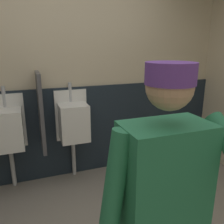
{
  "coord_description": "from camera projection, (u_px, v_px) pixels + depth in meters",
  "views": [
    {
      "loc": [
        -0.49,
        -1.4,
        1.68
      ],
      "look_at": [
        0.03,
        0.02,
        1.25
      ],
      "focal_mm": 37.76,
      "sensor_mm": 36.0,
      "label": 1
    }
  ],
  "objects": [
    {
      "name": "urinal_middle",
      "position": [
        73.0,
        121.0,
        2.89
      ],
      "size": [
        0.4,
        0.34,
        1.24
      ],
      "color": "white",
      "rests_on": "ground_plane"
    },
    {
      "name": "wainscot_band_back",
      "position": [
        71.0,
        132.0,
        3.07
      ],
      "size": [
        4.2,
        0.03,
        1.18
      ],
      "primitive_type": "cube",
      "color": "#19232D",
      "rests_on": "ground_plane"
    },
    {
      "name": "urinal_left",
      "position": [
        7.0,
        129.0,
        2.64
      ],
      "size": [
        0.4,
        0.34,
        1.24
      ],
      "color": "white",
      "rests_on": "ground_plane"
    },
    {
      "name": "person",
      "position": [
        163.0,
        208.0,
        1.12
      ],
      "size": [
        0.62,
        0.6,
        1.62
      ],
      "color": "#2D3342",
      "rests_on": "ground_plane"
    },
    {
      "name": "privacy_divider_panel",
      "position": [
        41.0,
        112.0,
        2.66
      ],
      "size": [
        0.04,
        0.4,
        0.9
      ],
      "primitive_type": "cube",
      "color": "#4C4C51"
    },
    {
      "name": "wall_back",
      "position": [
        67.0,
        76.0,
        2.94
      ],
      "size": [
        4.8,
        0.12,
        2.63
      ],
      "primitive_type": "cube",
      "color": "beige",
      "rests_on": "ground_plane"
    }
  ]
}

